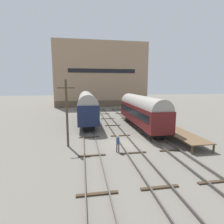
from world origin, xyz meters
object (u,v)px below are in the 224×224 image
train_car_maroon (141,110)px  person_worker (118,142)px  utility_pole (67,112)px  bench (162,121)px  train_car_navy (87,106)px

train_car_maroon → person_worker: 10.92m
person_worker → utility_pole: (-5.05, 2.59, 2.74)m
train_car_maroon → bench: 3.67m
bench → person_worker: 10.62m
bench → person_worker: bearing=-139.2°
train_car_navy → bench: (10.64, -8.08, -1.59)m
train_car_navy → bench: 13.46m
utility_pole → train_car_maroon: bearing=32.1°
person_worker → train_car_navy: bearing=99.9°
person_worker → train_car_maroon: bearing=59.0°
person_worker → utility_pole: size_ratio=0.24×
bench → train_car_navy: bearing=142.8°
train_car_navy → utility_pole: utility_pole is taller
train_car_navy → person_worker: (2.62, -15.02, -1.99)m
train_car_navy → train_car_maroon: bearing=-35.4°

